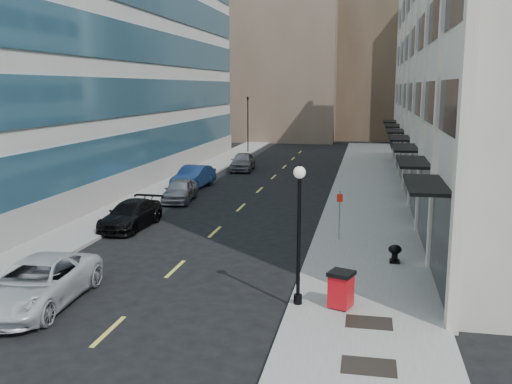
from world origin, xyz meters
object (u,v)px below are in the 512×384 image
at_px(car_white_van, 37,283).
at_px(car_blue_sedan, 193,177).
at_px(car_silver_sedan, 180,190).
at_px(car_grey_sedan, 243,162).
at_px(urn_planter, 395,252).
at_px(trash_bin, 341,288).
at_px(traffic_signal, 248,100).
at_px(sign_post, 340,208).
at_px(car_black_pickup, 131,215).
at_px(lamppost, 299,223).

xyz_separation_m(car_white_van, car_blue_sedan, (-1.60, 22.40, 0.02)).
bearing_deg(car_white_van, car_silver_sedan, 90.12).
relative_size(car_grey_sedan, urn_planter, 6.20).
distance_m(car_silver_sedan, trash_bin, 19.49).
height_order(traffic_signal, urn_planter, traffic_signal).
bearing_deg(traffic_signal, sign_post, -71.40).
bearing_deg(car_black_pickup, trash_bin, -36.50).
height_order(traffic_signal, car_black_pickup, traffic_signal).
bearing_deg(car_black_pickup, sign_post, -1.08).
bearing_deg(car_silver_sedan, sign_post, -42.77).
bearing_deg(car_grey_sedan, sign_post, -70.56).
bearing_deg(urn_planter, car_blue_sedan, 130.33).
distance_m(traffic_signal, trash_bin, 45.13).
bearing_deg(car_silver_sedan, car_blue_sedan, 91.14).
relative_size(car_white_van, trash_bin, 4.57).
bearing_deg(car_grey_sedan, urn_planter, -68.59).
xyz_separation_m(car_silver_sedan, car_blue_sedan, (-0.61, 4.86, 0.07)).
bearing_deg(sign_post, car_black_pickup, 171.98).
bearing_deg(urn_planter, trash_bin, -109.97).
relative_size(car_blue_sedan, urn_planter, 6.49).
relative_size(car_white_van, car_grey_sedan, 1.21).
distance_m(traffic_signal, lamppost, 44.52).
height_order(traffic_signal, car_white_van, traffic_signal).
bearing_deg(traffic_signal, car_silver_sedan, -87.22).
bearing_deg(trash_bin, car_silver_sedan, 143.88).
bearing_deg(traffic_signal, urn_planter, -69.61).
bearing_deg(car_black_pickup, lamppost, -40.08).
bearing_deg(trash_bin, car_black_pickup, 160.48).
distance_m(traffic_signal, car_silver_sedan, 27.49).
bearing_deg(car_blue_sedan, car_black_pickup, -82.52).
height_order(car_silver_sedan, car_grey_sedan, car_grey_sedan).
bearing_deg(car_white_van, car_blue_sedan, 90.98).
xyz_separation_m(car_black_pickup, car_blue_sedan, (-0.35, 11.86, 0.10)).
distance_m(car_silver_sedan, car_grey_sedan, 14.04).
bearing_deg(lamppost, trash_bin, -2.87).
bearing_deg(sign_post, urn_planter, -56.84).
distance_m(traffic_signal, sign_post, 36.89).
bearing_deg(trash_bin, sign_post, 113.34).
relative_size(sign_post, urn_planter, 3.11).
xyz_separation_m(car_white_van, car_silver_sedan, (-0.99, 17.55, -0.05)).
distance_m(car_black_pickup, car_blue_sedan, 11.86).
relative_size(traffic_signal, car_white_van, 1.26).
bearing_deg(trash_bin, urn_planter, 89.97).
distance_m(car_grey_sedan, lamppost, 31.35).
bearing_deg(car_black_pickup, car_grey_sedan, 89.57).
bearing_deg(car_white_van, car_grey_sedan, 86.89).
bearing_deg(car_white_van, traffic_signal, 89.85).
bearing_deg(car_blue_sedan, lamppost, -58.50).
bearing_deg(car_black_pickup, car_white_van, -80.30).
bearing_deg(trash_bin, car_grey_sedan, 128.10).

